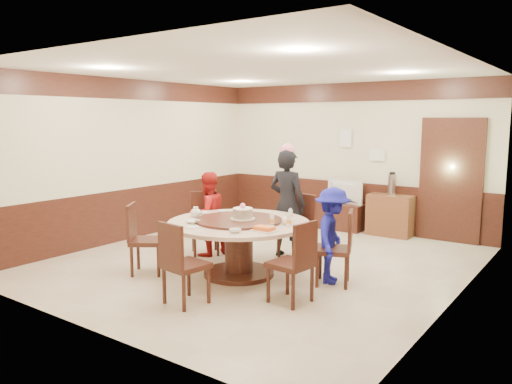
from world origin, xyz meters
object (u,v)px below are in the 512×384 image
Objects in this scene: shrimp_platter at (264,229)px; tv_stand at (342,216)px; birthday_cake at (243,213)px; person_blue at (332,235)px; television at (342,192)px; banquet_table at (239,237)px; side_cabinet at (390,215)px; person_standing at (287,204)px; thermos at (392,185)px; person_red at (208,214)px.

shrimp_platter is 3.88m from tv_stand.
tv_stand is at bearing 93.17° from birthday_cake.
birthday_cake is at bearing 91.80° from person_blue.
television is (-1.31, 2.99, 0.10)m from person_blue.
television is (-0.15, 3.45, 0.20)m from banquet_table.
shrimp_platter is 3.82m from side_cabinet.
side_cabinet is (0.95, 0.03, 0.12)m from tv_stand.
person_standing is 2.08× the size of side_cabinet.
birthday_cake is 0.87× the size of thermos.
person_red is 3.93× the size of birthday_cake.
shrimp_platter is at bearing -92.62° from side_cabinet.
television is at bearing 101.72° from shrimp_platter.
tv_stand is (-0.19, 3.41, -0.61)m from birthday_cake.
person_standing is 2.47m from side_cabinet.
side_cabinet is at bearing -12.27° from person_blue.
person_red is 1.54× the size of tv_stand.
person_red is at bearing 69.09° from person_blue.
shrimp_platter is at bearing -30.45° from birthday_cake.
person_blue reaches higher than thermos.
banquet_table is at bearing -103.06° from side_cabinet.
person_standing reaches higher than television.
banquet_table is at bearing -139.69° from birthday_cake.
person_blue is (2.19, -0.07, -0.03)m from person_red.
birthday_cake is 3.42m from television.
person_standing is 5.00× the size of birthday_cake.
banquet_table is at bearing -103.23° from thermos.
thermos is (0.01, 0.00, 0.56)m from side_cabinet.
thermos is at bearing 76.77° from banquet_table.
television is at bearing -178.20° from side_cabinet.
person_standing is 2.08× the size of television.
shrimp_platter is at bearing 79.26° from person_red.
person_standing is 2.43m from thermos.
shrimp_platter is 3.84m from television.
person_blue is at bearing -83.41° from thermos.
person_standing is 1.95× the size of tv_stand.
television is at bearing 0.00° from tv_stand.
shrimp_platter is (0.63, -0.31, 0.24)m from banquet_table.
shrimp_platter is 0.35× the size of tv_stand.
thermos reaches higher than birthday_cake.
thermos is at bearing 164.44° from person_red.
person_red is 4.36× the size of shrimp_platter.
banquet_table reaches higher than tv_stand.
side_cabinet is (0.17, 3.79, -0.40)m from shrimp_platter.
television is at bearing 179.74° from person_red.
birthday_cake is (0.01, -1.15, 0.03)m from person_standing.
person_red is 1.05× the size of person_blue.
birthday_cake is at bearing 40.31° from banquet_table.
person_blue is 3.28m from tv_stand.
thermos is (0.97, 0.03, 0.21)m from television.
person_blue is 1.56× the size of side_cabinet.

